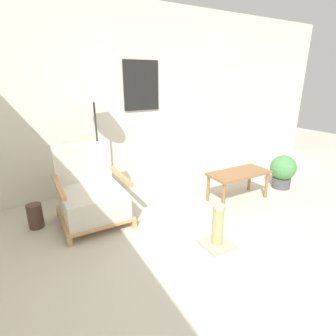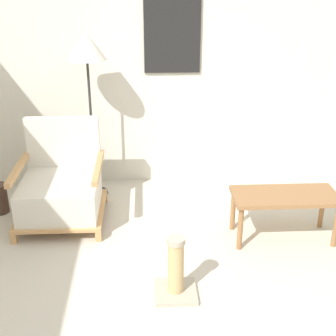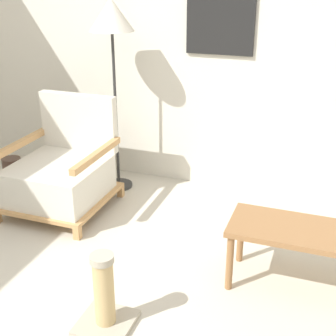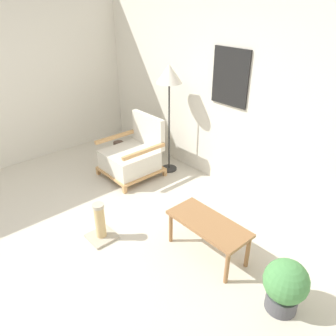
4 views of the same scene
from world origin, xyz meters
name	(u,v)px [view 2 (image 2 of 4)]	position (x,y,z in m)	size (l,w,h in m)	color
ground_plane	(180,330)	(0.00, 0.00, 0.00)	(14.00, 14.00, 0.00)	beige
wall_back	(163,56)	(0.00, 2.42, 1.35)	(8.00, 0.09, 2.70)	silver
armchair	(61,189)	(-0.97, 1.53, 0.31)	(0.77, 0.80, 0.89)	tan
floor_lamp	(87,54)	(-0.72, 2.05, 1.43)	(0.37, 0.37, 1.64)	#2D2D2D
coffee_table	(285,200)	(0.97, 1.10, 0.36)	(0.88, 0.41, 0.42)	olive
scratching_post	(176,273)	(0.00, 0.38, 0.18)	(0.30, 0.30, 0.46)	#B2A893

